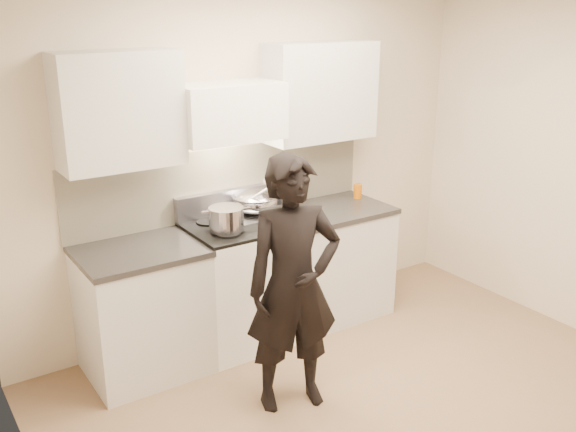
{
  "coord_description": "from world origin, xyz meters",
  "views": [
    {
      "loc": [
        -2.46,
        -2.46,
        2.49
      ],
      "look_at": [
        -0.13,
        1.05,
        1.08
      ],
      "focal_mm": 40.0,
      "sensor_mm": 36.0,
      "label": 1
    }
  ],
  "objects_px": {
    "utensil_crock": "(283,197)",
    "stove": "(241,283)",
    "counter_right": "(329,261)",
    "person": "(293,285)",
    "wok": "(255,201)"
  },
  "relations": [
    {
      "from": "counter_right",
      "to": "person",
      "type": "xyz_separation_m",
      "value": [
        -0.96,
        -0.89,
        0.37
      ]
    },
    {
      "from": "counter_right",
      "to": "person",
      "type": "bearing_deg",
      "value": -137.11
    },
    {
      "from": "counter_right",
      "to": "person",
      "type": "relative_size",
      "value": 0.56
    },
    {
      "from": "counter_right",
      "to": "stove",
      "type": "bearing_deg",
      "value": -180.0
    },
    {
      "from": "wok",
      "to": "utensil_crock",
      "type": "xyz_separation_m",
      "value": [
        0.32,
        0.1,
        -0.04
      ]
    },
    {
      "from": "stove",
      "to": "counter_right",
      "type": "distance_m",
      "value": 0.83
    },
    {
      "from": "person",
      "to": "counter_right",
      "type": "bearing_deg",
      "value": 58.36
    },
    {
      "from": "utensil_crock",
      "to": "stove",
      "type": "bearing_deg",
      "value": -157.72
    },
    {
      "from": "counter_right",
      "to": "utensil_crock",
      "type": "relative_size",
      "value": 3.09
    },
    {
      "from": "wok",
      "to": "utensil_crock",
      "type": "bearing_deg",
      "value": 17.01
    },
    {
      "from": "counter_right",
      "to": "wok",
      "type": "xyz_separation_m",
      "value": [
        -0.63,
        0.12,
        0.59
      ]
    },
    {
      "from": "stove",
      "to": "person",
      "type": "relative_size",
      "value": 0.58
    },
    {
      "from": "utensil_crock",
      "to": "person",
      "type": "height_order",
      "value": "person"
    },
    {
      "from": "stove",
      "to": "utensil_crock",
      "type": "xyz_separation_m",
      "value": [
        0.52,
        0.21,
        0.54
      ]
    },
    {
      "from": "counter_right",
      "to": "wok",
      "type": "distance_m",
      "value": 0.87
    }
  ]
}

